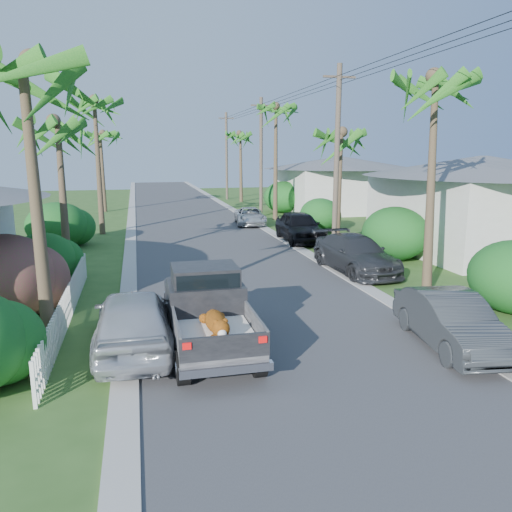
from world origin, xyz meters
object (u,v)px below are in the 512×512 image
object	(u,v)px
parked_car_rm	(355,254)
utility_pole_b	(337,160)
palm_l_c	(94,101)
utility_pole_d	(227,155)
pickup_truck	(207,307)
utility_pole_c	(261,157)
palm_r_d	(241,134)
parked_car_rf	(300,227)
house_right_near	(480,208)
palm_l_a	(23,64)
parked_car_rd	(250,217)
house_right_far	(340,186)
palm_r_b	(341,133)
parked_car_rn	(451,321)
palm_r_a	(439,78)
palm_l_b	(57,122)
palm_l_d	(100,134)
palm_r_c	(276,107)
parked_car_ln	(133,320)

from	to	relation	value
parked_car_rm	utility_pole_b	bearing A→B (deg)	77.62
palm_l_c	utility_pole_d	size ratio (longest dim) A/B	1.02
pickup_truck	utility_pole_c	size ratio (longest dim) A/B	0.57
pickup_truck	palm_r_d	world-z (taller)	palm_r_d
parked_car_rf	house_right_near	world-z (taller)	house_right_near
house_right_near	pickup_truck	bearing A→B (deg)	-148.28
pickup_truck	parked_car_rf	xyz separation A→B (m)	(7.20, 14.03, -0.17)
palm_l_a	utility_pole_b	distance (m)	15.64
parked_car_rd	palm_l_a	distance (m)	23.83
house_right_far	utility_pole_b	size ratio (longest dim) A/B	1.00
parked_car_rf	palm_r_b	bearing A→B (deg)	-43.05
parked_car_rn	palm_r_a	size ratio (longest dim) A/B	0.49
pickup_truck	house_right_near	xyz separation A→B (m)	(15.20, 9.39, 1.21)
palm_l_c	house_right_near	xyz separation A→B (m)	(19.00, -10.00, -5.69)
palm_l_b	palm_r_a	distance (m)	14.47
parked_car_rm	palm_l_c	world-z (taller)	palm_l_c
palm_r_b	palm_l_d	bearing A→B (deg)	124.59
parked_car_rn	palm_r_b	world-z (taller)	palm_r_b
palm_l_b	palm_r_c	distance (m)	19.21
parked_car_rn	parked_car_ln	world-z (taller)	parked_car_ln
palm_l_d	utility_pole_c	xyz separation A→B (m)	(12.10, -6.00, -1.84)
palm_l_a	palm_l_d	size ratio (longest dim) A/B	1.06
utility_pole_b	house_right_far	bearing A→B (deg)	66.48
pickup_truck	palm_l_a	size ratio (longest dim) A/B	0.62
utility_pole_c	palm_l_a	bearing A→B (deg)	-115.27
palm_l_d	palm_r_a	bearing A→B (deg)	-65.43
pickup_truck	palm_r_a	world-z (taller)	palm_r_a
parked_car_rd	palm_l_b	distance (m)	16.71
palm_r_a	house_right_near	world-z (taller)	palm_r_a
parked_car_rn	palm_r_a	bearing A→B (deg)	72.16
pickup_truck	palm_l_b	world-z (taller)	palm_l_b
utility_pole_c	utility_pole_d	xyz separation A→B (m)	(0.00, 15.00, 0.00)
parked_car_rm	parked_car_rf	distance (m)	7.45
palm_r_c	pickup_truck	bearing A→B (deg)	-109.75
parked_car_rd	palm_l_d	distance (m)	15.66
parked_car_rn	parked_car_rf	xyz separation A→B (m)	(1.12, 15.74, 0.14)
parked_car_rn	utility_pole_c	world-z (taller)	utility_pole_c
utility_pole_b	palm_l_d	bearing A→B (deg)	119.95
parked_car_rd	palm_l_c	bearing A→B (deg)	-163.29
parked_car_ln	utility_pole_c	world-z (taller)	utility_pole_c
utility_pole_d	palm_l_a	bearing A→B (deg)	-106.44
palm_r_c	palm_r_d	size ratio (longest dim) A/B	1.17
house_right_far	utility_pole_c	xyz separation A→B (m)	(-7.40, -2.00, 2.48)
parked_car_ln	utility_pole_d	bearing A→B (deg)	-103.09
palm_l_d	parked_car_rm	bearing A→B (deg)	-65.13
palm_r_b	house_right_near	bearing A→B (deg)	-25.11
palm_l_c	palm_l_d	distance (m)	12.10
palm_l_d	house_right_near	bearing A→B (deg)	-48.45
parked_car_rf	house_right_far	bearing A→B (deg)	61.67
parked_car_rd	palm_r_c	bearing A→B (deg)	49.94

